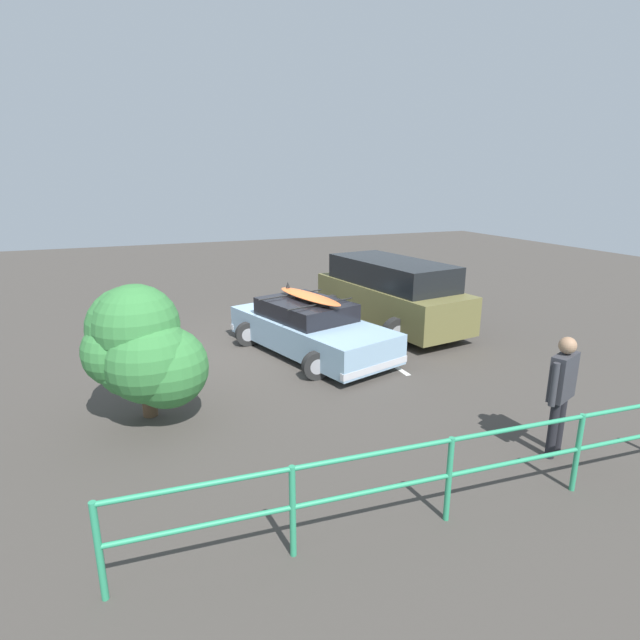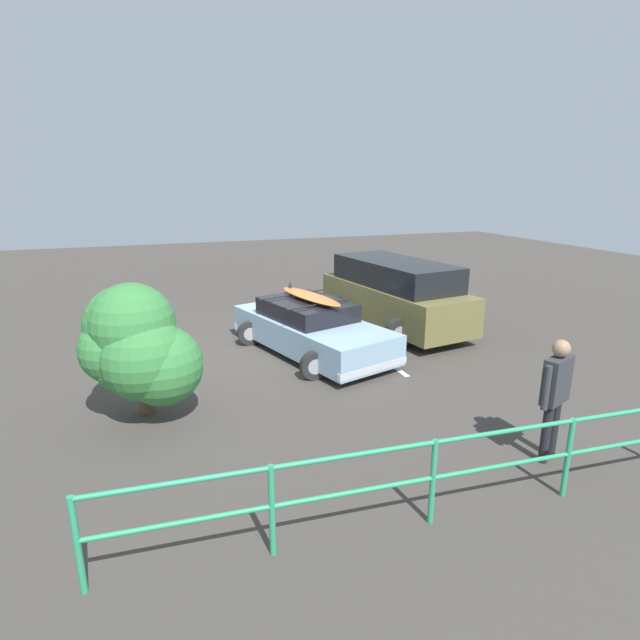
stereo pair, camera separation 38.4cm
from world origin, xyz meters
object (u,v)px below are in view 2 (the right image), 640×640
person_bystander (556,389)px  bush_near_left (137,344)px  sedan_car (310,328)px  suv_car (394,294)px

person_bystander → bush_near_left: 6.41m
sedan_car → suv_car: bearing=-157.8°
sedan_car → bush_near_left: bush_near_left is taller
suv_car → bush_near_left: bearing=27.5°
sedan_car → bush_near_left: (3.75, 2.26, 0.75)m
sedan_car → suv_car: suv_car is taller
person_bystander → sedan_car: bearing=-72.8°
bush_near_left → sedan_car: bearing=-148.9°
bush_near_left → person_bystander: bearing=148.8°
suv_car → bush_near_left: size_ratio=2.15×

